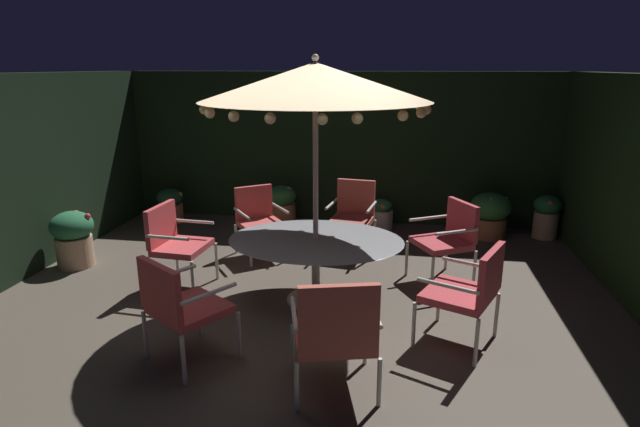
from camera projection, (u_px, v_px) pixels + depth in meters
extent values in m
cube|color=#51473C|center=(298.00, 312.00, 5.39)|extent=(7.44, 7.31, 0.02)
cube|color=black|center=(339.00, 147.00, 8.38)|extent=(7.44, 0.30, 2.40)
cylinder|color=silver|center=(316.00, 299.00, 5.63)|extent=(0.64, 0.64, 0.03)
cylinder|color=silver|center=(316.00, 271.00, 5.54)|extent=(0.09, 0.09, 0.69)
ellipsoid|color=gray|center=(316.00, 240.00, 5.44)|extent=(1.87, 1.46, 0.03)
cylinder|color=beige|center=(316.00, 201.00, 5.32)|extent=(0.06, 0.06, 2.27)
cone|color=tan|center=(315.00, 82.00, 4.99)|extent=(2.30, 2.30, 0.37)
sphere|color=beige|center=(315.00, 58.00, 4.93)|extent=(0.07, 0.07, 0.07)
sphere|color=#F9DB8C|center=(427.00, 110.00, 4.89)|extent=(0.09, 0.09, 0.09)
sphere|color=#F9DB8C|center=(420.00, 107.00, 5.22)|extent=(0.09, 0.09, 0.09)
sphere|color=#F9DB8C|center=(403.00, 105.00, 5.55)|extent=(0.09, 0.09, 0.09)
sphere|color=#F9DB8C|center=(377.00, 103.00, 5.85)|extent=(0.09, 0.09, 0.09)
sphere|color=#F9DB8C|center=(347.00, 101.00, 6.03)|extent=(0.09, 0.09, 0.09)
sphere|color=#F9DB8C|center=(313.00, 101.00, 6.09)|extent=(0.09, 0.09, 0.09)
sphere|color=#F9DB8C|center=(287.00, 101.00, 6.04)|extent=(0.09, 0.09, 0.09)
sphere|color=#F9DB8C|center=(252.00, 103.00, 5.82)|extent=(0.09, 0.09, 0.09)
sphere|color=#F9DB8C|center=(226.00, 105.00, 5.52)|extent=(0.09, 0.09, 0.09)
sphere|color=#F9DB8C|center=(210.00, 107.00, 5.18)|extent=(0.09, 0.09, 0.09)
sphere|color=#F9DB8C|center=(204.00, 110.00, 4.91)|extent=(0.09, 0.09, 0.09)
sphere|color=#F9DB8C|center=(210.00, 113.00, 4.54)|extent=(0.09, 0.09, 0.09)
sphere|color=#F9DB8C|center=(234.00, 116.00, 4.25)|extent=(0.09, 0.09, 0.09)
sphere|color=#F9DB8C|center=(270.00, 118.00, 4.08)|extent=(0.09, 0.09, 0.09)
sphere|color=#F9DB8C|center=(322.00, 119.00, 4.03)|extent=(0.09, 0.09, 0.09)
sphere|color=#F9DB8C|center=(357.00, 118.00, 4.08)|extent=(0.09, 0.09, 0.09)
sphere|color=#F9DB8C|center=(403.00, 116.00, 4.31)|extent=(0.09, 0.09, 0.09)
sphere|color=#F9DB8C|center=(421.00, 113.00, 4.57)|extent=(0.09, 0.09, 0.09)
cylinder|color=beige|center=(290.00, 245.00, 6.78)|extent=(0.04, 0.04, 0.40)
cylinder|color=beige|center=(251.00, 252.00, 6.54)|extent=(0.04, 0.04, 0.40)
cylinder|color=beige|center=(273.00, 233.00, 7.28)|extent=(0.04, 0.04, 0.40)
cylinder|color=beige|center=(236.00, 239.00, 7.03)|extent=(0.04, 0.04, 0.40)
cube|color=#C34F4B|center=(262.00, 225.00, 6.84)|extent=(0.77, 0.78, 0.07)
cube|color=#C34F4B|center=(254.00, 202.00, 7.01)|extent=(0.46, 0.36, 0.45)
cylinder|color=beige|center=(280.00, 208.00, 6.91)|extent=(0.36, 0.47, 0.04)
cylinder|color=beige|center=(242.00, 214.00, 6.67)|extent=(0.36, 0.47, 0.04)
cylinder|color=beige|center=(217.00, 261.00, 6.15)|extent=(0.04, 0.04, 0.46)
cylinder|color=beige|center=(193.00, 281.00, 5.58)|extent=(0.04, 0.04, 0.46)
cylinder|color=beige|center=(177.00, 257.00, 6.27)|extent=(0.04, 0.04, 0.46)
cylinder|color=beige|center=(150.00, 277.00, 5.69)|extent=(0.04, 0.04, 0.46)
cube|color=#C24346|center=(183.00, 247.00, 5.85)|extent=(0.56, 0.64, 0.07)
cube|color=#C24346|center=(161.00, 224.00, 5.83)|extent=(0.11, 0.59, 0.44)
cylinder|color=beige|center=(194.00, 221.00, 6.08)|extent=(0.51, 0.08, 0.04)
cylinder|color=beige|center=(167.00, 238.00, 5.50)|extent=(0.51, 0.08, 0.04)
cylinder|color=silver|center=(200.00, 313.00, 4.87)|extent=(0.04, 0.04, 0.44)
cylinder|color=silver|center=(239.00, 335.00, 4.47)|extent=(0.04, 0.04, 0.44)
cylinder|color=silver|center=(146.00, 335.00, 4.48)|extent=(0.04, 0.04, 0.44)
cylinder|color=silver|center=(184.00, 361.00, 4.08)|extent=(0.04, 0.04, 0.44)
cube|color=#C34745|center=(190.00, 309.00, 4.40)|extent=(0.79, 0.78, 0.07)
cube|color=#C34745|center=(160.00, 290.00, 4.15)|extent=(0.51, 0.37, 0.45)
cylinder|color=silver|center=(169.00, 274.00, 4.54)|extent=(0.33, 0.46, 0.04)
cylinder|color=silver|center=(209.00, 294.00, 4.14)|extent=(0.33, 0.46, 0.04)
cylinder|color=silver|center=(293.00, 346.00, 4.33)|extent=(0.04, 0.04, 0.41)
cylinder|color=silver|center=(365.00, 343.00, 4.39)|extent=(0.04, 0.04, 0.41)
cylinder|color=silver|center=(297.00, 387.00, 3.78)|extent=(0.04, 0.04, 0.41)
cylinder|color=silver|center=(379.00, 383.00, 3.83)|extent=(0.04, 0.04, 0.41)
cube|color=#B45647|center=(334.00, 337.00, 4.01)|extent=(0.72, 0.70, 0.07)
cube|color=#B45647|center=(339.00, 319.00, 3.67)|extent=(0.58, 0.21, 0.52)
cylinder|color=silver|center=(294.00, 314.00, 3.93)|extent=(0.17, 0.54, 0.04)
cylinder|color=silver|center=(373.00, 310.00, 3.98)|extent=(0.17, 0.54, 0.04)
cylinder|color=beige|center=(414.00, 325.00, 4.65)|extent=(0.04, 0.04, 0.44)
cylinder|color=beige|center=(439.00, 300.00, 5.14)|extent=(0.04, 0.04, 0.44)
cylinder|color=beige|center=(476.00, 343.00, 4.34)|extent=(0.04, 0.04, 0.44)
cylinder|color=beige|center=(497.00, 315.00, 4.83)|extent=(0.04, 0.04, 0.44)
cube|color=#C04348|center=(458.00, 294.00, 4.67)|extent=(0.76, 0.78, 0.07)
cube|color=#C04348|center=(491.00, 275.00, 4.45)|extent=(0.30, 0.56, 0.45)
cylinder|color=beige|center=(448.00, 286.00, 4.37)|extent=(0.51, 0.26, 0.04)
cylinder|color=beige|center=(471.00, 264.00, 4.86)|extent=(0.51, 0.26, 0.04)
cylinder|color=silver|center=(432.00, 276.00, 5.74)|extent=(0.04, 0.04, 0.44)
cylinder|color=silver|center=(407.00, 258.00, 6.26)|extent=(0.04, 0.04, 0.44)
cylinder|color=silver|center=(475.00, 269.00, 5.93)|extent=(0.04, 0.04, 0.44)
cylinder|color=silver|center=(446.00, 253.00, 6.45)|extent=(0.04, 0.04, 0.44)
cube|color=#C1444C|center=(441.00, 243.00, 6.02)|extent=(0.76, 0.76, 0.07)
cube|color=#C1444C|center=(462.00, 220.00, 6.04)|extent=(0.32, 0.51, 0.44)
cylinder|color=silver|center=(457.00, 232.00, 5.70)|extent=(0.49, 0.29, 0.04)
cylinder|color=silver|center=(429.00, 218.00, 6.22)|extent=(0.49, 0.29, 0.04)
cylinder|color=silver|center=(366.00, 247.00, 6.67)|extent=(0.04, 0.04, 0.42)
cylinder|color=silver|center=(325.00, 243.00, 6.83)|extent=(0.04, 0.04, 0.42)
cylinder|color=silver|center=(375.00, 234.00, 7.19)|extent=(0.04, 0.04, 0.42)
cylinder|color=silver|center=(337.00, 231.00, 7.35)|extent=(0.04, 0.04, 0.42)
cube|color=#BA5549|center=(351.00, 222.00, 6.94)|extent=(0.62, 0.63, 0.07)
cube|color=#BA5549|center=(356.00, 197.00, 7.12)|extent=(0.53, 0.14, 0.49)
cylinder|color=silver|center=(371.00, 207.00, 6.80)|extent=(0.12, 0.54, 0.04)
cylinder|color=silver|center=(332.00, 204.00, 6.96)|extent=(0.12, 0.54, 0.04)
cylinder|color=tan|center=(545.00, 225.00, 7.66)|extent=(0.35, 0.35, 0.40)
ellipsoid|color=#236E38|center=(548.00, 205.00, 7.58)|extent=(0.40, 0.40, 0.28)
sphere|color=#EE527A|center=(556.00, 205.00, 7.57)|extent=(0.09, 0.09, 0.09)
sphere|color=#DC5376|center=(547.00, 200.00, 7.69)|extent=(0.10, 0.10, 0.10)
sphere|color=#EE4A72|center=(538.00, 205.00, 7.56)|extent=(0.06, 0.06, 0.06)
sphere|color=#DD436C|center=(550.00, 203.00, 7.40)|extent=(0.06, 0.06, 0.06)
cylinder|color=beige|center=(382.00, 219.00, 8.09)|extent=(0.33, 0.33, 0.31)
ellipsoid|color=#2C6840|center=(383.00, 205.00, 8.02)|extent=(0.30, 0.30, 0.21)
sphere|color=orange|center=(389.00, 205.00, 7.99)|extent=(0.10, 0.10, 0.10)
sphere|color=#DA7A40|center=(383.00, 203.00, 8.09)|extent=(0.08, 0.08, 0.08)
sphere|color=#DB7545|center=(378.00, 202.00, 8.00)|extent=(0.09, 0.09, 0.09)
sphere|color=orange|center=(383.00, 207.00, 7.90)|extent=(0.07, 0.07, 0.07)
cylinder|color=#AD6F48|center=(282.00, 215.00, 8.23)|extent=(0.44, 0.44, 0.38)
ellipsoid|color=#2D7236|center=(282.00, 196.00, 8.14)|extent=(0.46, 0.46, 0.32)
sphere|color=silver|center=(288.00, 189.00, 8.08)|extent=(0.09, 0.09, 0.09)
sphere|color=silver|center=(281.00, 190.00, 8.30)|extent=(0.09, 0.09, 0.09)
sphere|color=silver|center=(274.00, 197.00, 8.05)|extent=(0.11, 0.11, 0.11)
cylinder|color=#B16641|center=(171.00, 213.00, 8.46)|extent=(0.40, 0.40, 0.30)
ellipsoid|color=#1E482D|center=(170.00, 197.00, 8.39)|extent=(0.41, 0.41, 0.29)
sphere|color=yellow|center=(180.00, 195.00, 8.38)|extent=(0.09, 0.09, 0.09)
sphere|color=yellow|center=(175.00, 195.00, 8.53)|extent=(0.09, 0.09, 0.09)
sphere|color=yellow|center=(163.00, 195.00, 8.37)|extent=(0.09, 0.09, 0.09)
sphere|color=#F8BD5A|center=(166.00, 195.00, 8.29)|extent=(0.09, 0.09, 0.09)
cylinder|color=#AA6E47|center=(489.00, 227.00, 7.70)|extent=(0.50, 0.50, 0.31)
ellipsoid|color=#2F7135|center=(491.00, 207.00, 7.61)|extent=(0.59, 0.59, 0.42)
sphere|color=silver|center=(505.00, 200.00, 7.57)|extent=(0.08, 0.08, 0.08)
sphere|color=silver|center=(486.00, 197.00, 7.75)|extent=(0.09, 0.09, 0.09)
sphere|color=silver|center=(474.00, 204.00, 7.58)|extent=(0.06, 0.06, 0.06)
sphere|color=beige|center=(491.00, 200.00, 7.43)|extent=(0.07, 0.07, 0.07)
cylinder|color=tan|center=(75.00, 251.00, 6.57)|extent=(0.45, 0.45, 0.39)
ellipsoid|color=#25623D|center=(72.00, 226.00, 6.48)|extent=(0.53, 0.53, 0.37)
sphere|color=#D73643|center=(88.00, 216.00, 6.45)|extent=(0.07, 0.07, 0.07)
sphere|color=red|center=(76.00, 213.00, 6.61)|extent=(0.09, 0.09, 0.09)
sphere|color=red|center=(59.00, 219.00, 6.48)|extent=(0.10, 0.10, 0.10)
sphere|color=#D02D41|center=(64.00, 227.00, 6.36)|extent=(0.08, 0.08, 0.08)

